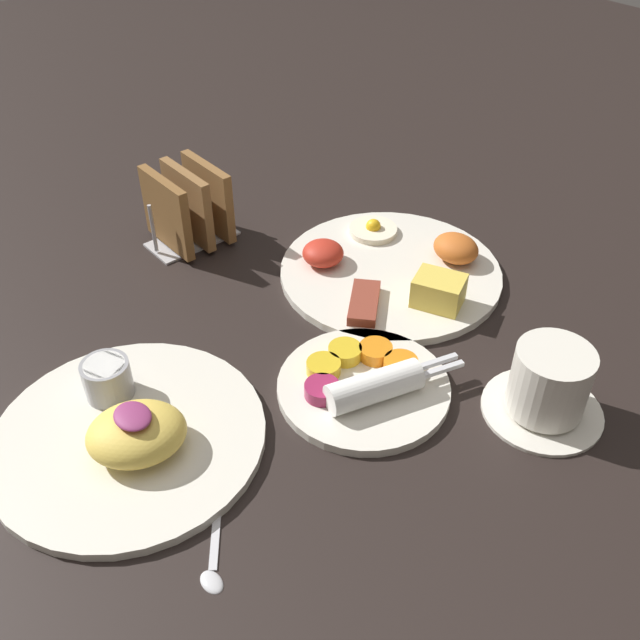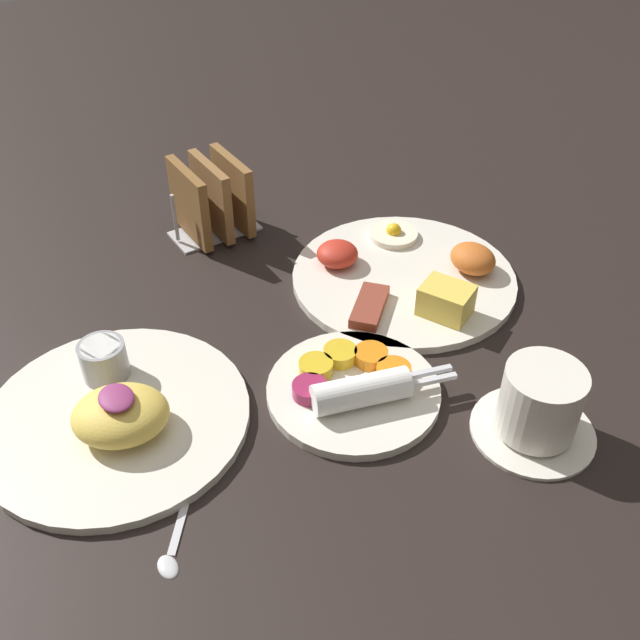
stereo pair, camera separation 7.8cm
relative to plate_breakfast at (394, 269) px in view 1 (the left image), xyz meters
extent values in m
plane|color=black|center=(-0.02, -0.21, -0.01)|extent=(3.00, 3.00, 0.00)
cylinder|color=silver|center=(0.00, 0.00, -0.01)|extent=(0.28, 0.28, 0.01)
cube|color=#E5C64C|center=(0.08, -0.01, 0.02)|extent=(0.07, 0.06, 0.04)
ellipsoid|color=#C66023|center=(0.03, 0.07, 0.02)|extent=(0.06, 0.05, 0.03)
cylinder|color=#F4EACC|center=(-0.08, 0.04, 0.00)|extent=(0.06, 0.06, 0.01)
sphere|color=yellow|center=(-0.08, 0.04, 0.01)|extent=(0.02, 0.02, 0.02)
ellipsoid|color=red|center=(-0.07, -0.06, 0.01)|extent=(0.05, 0.05, 0.03)
cube|color=brown|center=(0.03, -0.08, 0.01)|extent=(0.07, 0.08, 0.01)
cylinder|color=silver|center=(0.12, -0.17, -0.01)|extent=(0.18, 0.18, 0.01)
cylinder|color=orange|center=(0.13, -0.12, 0.01)|extent=(0.04, 0.04, 0.01)
cylinder|color=orange|center=(0.10, -0.13, 0.01)|extent=(0.04, 0.04, 0.01)
cylinder|color=gold|center=(0.08, -0.16, 0.01)|extent=(0.04, 0.04, 0.01)
cylinder|color=gold|center=(0.08, -0.19, 0.01)|extent=(0.04, 0.04, 0.01)
cylinder|color=#99234C|center=(0.11, -0.21, 0.01)|extent=(0.04, 0.04, 0.01)
cylinder|color=white|center=(0.15, -0.17, 0.02)|extent=(0.06, 0.10, 0.03)
cube|color=silver|center=(0.16, -0.10, 0.02)|extent=(0.02, 0.05, 0.00)
cube|color=silver|center=(0.17, -0.10, 0.02)|extent=(0.02, 0.05, 0.00)
cylinder|color=silver|center=(0.03, -0.38, -0.01)|extent=(0.26, 0.26, 0.01)
ellipsoid|color=#EAC651|center=(0.05, -0.38, 0.02)|extent=(0.11, 0.12, 0.04)
ellipsoid|color=#8C3366|center=(0.05, -0.38, 0.04)|extent=(0.04, 0.03, 0.01)
cylinder|color=#99999E|center=(-0.03, -0.37, 0.02)|extent=(0.05, 0.05, 0.04)
cylinder|color=white|center=(-0.03, -0.37, 0.04)|extent=(0.04, 0.04, 0.01)
cube|color=#B7B7BC|center=(-0.23, -0.15, -0.01)|extent=(0.06, 0.12, 0.01)
cube|color=brown|center=(-0.23, -0.18, 0.04)|extent=(0.10, 0.01, 0.10)
cube|color=brown|center=(-0.23, -0.15, 0.04)|extent=(0.10, 0.01, 0.10)
cube|color=brown|center=(-0.23, -0.12, 0.04)|extent=(0.10, 0.01, 0.10)
cylinder|color=#B7B7BC|center=(-0.23, -0.20, 0.03)|extent=(0.01, 0.01, 0.07)
cylinder|color=#B7B7BC|center=(-0.23, -0.09, 0.03)|extent=(0.01, 0.01, 0.07)
cylinder|color=silver|center=(0.26, -0.05, -0.01)|extent=(0.12, 0.12, 0.01)
cylinder|color=silver|center=(0.26, -0.05, 0.03)|extent=(0.08, 0.08, 0.07)
cylinder|color=#381E0F|center=(0.26, -0.05, 0.06)|extent=(0.06, 0.06, 0.01)
cube|color=silver|center=(0.15, -0.37, -0.01)|extent=(0.09, 0.07, 0.00)
ellipsoid|color=silver|center=(0.20, -0.41, -0.01)|extent=(0.02, 0.02, 0.01)
camera|label=1|loc=(0.50, -0.54, 0.51)|focal=40.00mm
camera|label=2|loc=(0.54, -0.48, 0.51)|focal=40.00mm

